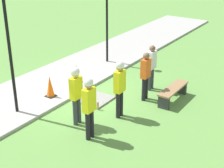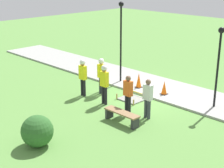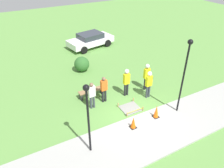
{
  "view_description": "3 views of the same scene",
  "coord_description": "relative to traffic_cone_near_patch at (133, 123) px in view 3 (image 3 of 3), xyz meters",
  "views": [
    {
      "loc": [
        9.03,
        7.46,
        5.5
      ],
      "look_at": [
        0.32,
        1.63,
        0.93
      ],
      "focal_mm": 55.0,
      "sensor_mm": 36.0,
      "label": 1
    },
    {
      "loc": [
        -10.5,
        12.68,
        6.14
      ],
      "look_at": [
        0.13,
        2.11,
        1.13
      ],
      "focal_mm": 55.0,
      "sensor_mm": 36.0,
      "label": 2
    },
    {
      "loc": [
        -5.91,
        -7.92,
        8.31
      ],
      "look_at": [
        -0.41,
        2.17,
        1.15
      ],
      "focal_mm": 35.0,
      "sensor_mm": 36.0,
      "label": 3
    }
  ],
  "objects": [
    {
      "name": "parked_car_white",
      "position": [
        2.7,
        11.71,
        0.3
      ],
      "size": [
        4.7,
        2.71,
        1.39
      ],
      "rotation": [
        0.0,
        0.0,
        0.17
      ],
      "color": "white",
      "rests_on": "ground_plane"
    },
    {
      "name": "traffic_cone_far_patch",
      "position": [
        1.62,
        0.1,
        0.05
      ],
      "size": [
        0.34,
        0.34,
        0.79
      ],
      "color": "black",
      "rests_on": "sidewalk"
    },
    {
      "name": "park_bench",
      "position": [
        -0.71,
        3.87,
        -0.09
      ],
      "size": [
        1.7,
        0.44,
        0.51
      ],
      "color": "#2D2D33",
      "rests_on": "ground_plane"
    },
    {
      "name": "ground_plane",
      "position": [
        0.72,
        0.78,
        -0.44
      ],
      "size": [
        60.0,
        60.0,
        0.0
      ],
      "primitive_type": "plane",
      "color": "#5B8E42"
    },
    {
      "name": "traffic_cone_near_patch",
      "position": [
        0.0,
        0.0,
        0.0
      ],
      "size": [
        0.34,
        0.34,
        0.69
      ],
      "color": "black",
      "rests_on": "sidewalk"
    },
    {
      "name": "wet_concrete_patch",
      "position": [
        0.81,
        1.53,
        -0.41
      ],
      "size": [
        1.17,
        1.08,
        0.29
      ],
      "color": "gray",
      "rests_on": "ground_plane"
    },
    {
      "name": "shrub_rounded_near",
      "position": [
        0.08,
        7.47,
        0.15
      ],
      "size": [
        1.18,
        1.18,
        1.18
      ],
      "color": "#2D6028",
      "rests_on": "ground_plane"
    },
    {
      "name": "sidewalk",
      "position": [
        0.72,
        -0.77,
        -0.39
      ],
      "size": [
        28.0,
        3.09,
        0.1
      ],
      "color": "#9E9E99",
      "rests_on": "ground_plane"
    },
    {
      "name": "worker_supervisor",
      "position": [
        2.93,
        2.89,
        0.73
      ],
      "size": [
        0.4,
        0.28,
        1.92
      ],
      "color": "black",
      "rests_on": "ground_plane"
    },
    {
      "name": "bystander_in_gray_shirt",
      "position": [
        -1.15,
        2.73,
        0.56
      ],
      "size": [
        0.4,
        0.23,
        1.77
      ],
      "color": "#383D47",
      "rests_on": "ground_plane"
    },
    {
      "name": "lamppost_near",
      "position": [
        3.1,
        -0.03,
        2.51
      ],
      "size": [
        0.28,
        0.28,
        4.43
      ],
      "color": "black",
      "rests_on": "sidewalk"
    },
    {
      "name": "worker_trainee",
      "position": [
        1.35,
        2.91,
        0.74
      ],
      "size": [
        0.4,
        0.28,
        1.94
      ],
      "color": "black",
      "rests_on": "ground_plane"
    },
    {
      "name": "lamppost_far",
      "position": [
        -2.64,
        -0.32,
        2.09
      ],
      "size": [
        0.28,
        0.28,
        3.68
      ],
      "color": "black",
      "rests_on": "sidewalk"
    },
    {
      "name": "bystander_in_orange_shirt",
      "position": [
        -0.24,
        2.98,
        0.57
      ],
      "size": [
        0.4,
        0.23,
        1.78
      ],
      "color": "black",
      "rests_on": "ground_plane"
    },
    {
      "name": "worker_assistant",
      "position": [
        2.47,
        2.04,
        0.71
      ],
      "size": [
        0.4,
        0.27,
        1.9
      ],
      "color": "#383D47",
      "rests_on": "ground_plane"
    }
  ]
}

